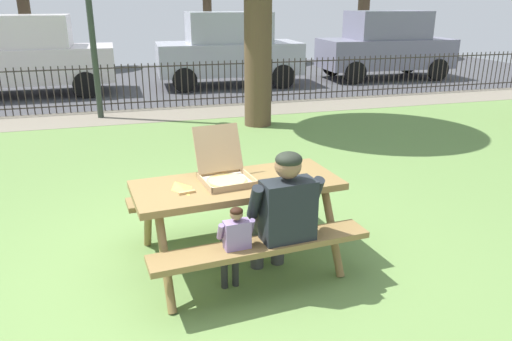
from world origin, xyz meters
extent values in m
cube|color=#658746|center=(0.00, 1.55, -0.01)|extent=(28.00, 11.11, 0.02)
cube|color=gray|center=(0.00, 6.41, 0.00)|extent=(28.00, 1.40, 0.01)
cube|color=#424247|center=(0.00, 11.02, -0.01)|extent=(28.00, 7.83, 0.01)
cube|color=olive|center=(0.38, 0.06, 0.74)|extent=(1.86, 0.91, 0.06)
cube|color=olive|center=(0.43, -0.54, 0.44)|extent=(1.82, 0.43, 0.05)
cube|color=olive|center=(0.33, 0.66, 0.44)|extent=(1.82, 0.43, 0.05)
cylinder|color=olive|center=(-0.32, -0.41, 0.35)|extent=(0.11, 0.44, 0.74)
cylinder|color=olive|center=(-0.39, 0.41, 0.35)|extent=(0.11, 0.44, 0.74)
cylinder|color=olive|center=(1.15, -0.29, 0.35)|extent=(0.11, 0.44, 0.74)
cylinder|color=olive|center=(1.08, 0.54, 0.35)|extent=(0.11, 0.44, 0.74)
cube|color=tan|center=(0.29, 0.07, 0.78)|extent=(0.47, 0.47, 0.01)
cube|color=silver|center=(0.29, 0.07, 0.78)|extent=(0.43, 0.43, 0.00)
cube|color=tan|center=(0.31, -0.13, 0.80)|extent=(0.42, 0.06, 0.04)
cube|color=tan|center=(0.26, 0.27, 0.80)|extent=(0.42, 0.06, 0.04)
cube|color=tan|center=(0.08, 0.04, 0.80)|extent=(0.06, 0.42, 0.04)
cube|color=tan|center=(0.49, 0.10, 0.80)|extent=(0.06, 0.42, 0.04)
cube|color=tan|center=(0.26, 0.29, 1.02)|extent=(0.44, 0.22, 0.40)
cylinder|color=tan|center=(0.29, 0.07, 0.79)|extent=(0.36, 0.36, 0.01)
cylinder|color=#F9DA78|center=(0.29, 0.07, 0.80)|extent=(0.33, 0.33, 0.00)
pyramid|color=#E8CD4A|center=(-0.11, 0.04, 0.78)|extent=(0.18, 0.28, 0.01)
cube|color=tan|center=(-0.09, -0.09, 0.78)|extent=(0.15, 0.06, 0.02)
cylinder|color=#3C3C3C|center=(0.51, -0.11, 0.22)|extent=(0.12, 0.12, 0.44)
cylinder|color=#3C3C3C|center=(0.53, -0.32, 0.47)|extent=(0.19, 0.43, 0.15)
cylinder|color=#3C3C3C|center=(0.71, -0.09, 0.22)|extent=(0.12, 0.12, 0.44)
cylinder|color=#3C3C3C|center=(0.73, -0.30, 0.47)|extent=(0.19, 0.43, 0.15)
cube|color=#1E2328|center=(0.65, -0.52, 0.70)|extent=(0.44, 0.26, 0.52)
cylinder|color=#1E2328|center=(0.38, -0.49, 0.80)|extent=(0.11, 0.22, 0.31)
cylinder|color=#1E2328|center=(0.90, -0.44, 0.80)|extent=(0.11, 0.22, 0.31)
sphere|color=#8C6647|center=(0.64, -0.50, 1.08)|extent=(0.21, 0.21, 0.21)
ellipsoid|color=black|center=(0.64, -0.51, 1.13)|extent=(0.21, 0.20, 0.12)
cylinder|color=#282828|center=(0.16, -0.36, 0.22)|extent=(0.06, 0.06, 0.44)
cylinder|color=#282828|center=(0.16, -0.46, 0.45)|extent=(0.09, 0.21, 0.07)
cylinder|color=#282828|center=(0.25, -0.35, 0.22)|extent=(0.06, 0.06, 0.44)
cylinder|color=#282828|center=(0.26, -0.45, 0.45)|extent=(0.09, 0.21, 0.07)
cube|color=#8C72A5|center=(0.22, -0.55, 0.57)|extent=(0.21, 0.12, 0.25)
cylinder|color=#8C72A5|center=(0.09, -0.54, 0.62)|extent=(0.05, 0.10, 0.15)
cylinder|color=#8C72A5|center=(0.34, -0.52, 0.62)|extent=(0.05, 0.10, 0.15)
sphere|color=#8C6647|center=(0.22, -0.54, 0.75)|extent=(0.10, 0.10, 0.10)
ellipsoid|color=black|center=(0.22, -0.55, 0.77)|extent=(0.10, 0.10, 0.06)
cylinder|color=#2D2823|center=(0.00, 7.11, 0.91)|extent=(20.99, 0.03, 0.03)
cylinder|color=#2D2823|center=(0.00, 7.11, 0.15)|extent=(20.99, 0.03, 0.03)
cylinder|color=#2D2823|center=(-2.82, 7.11, 0.49)|extent=(0.02, 0.02, 0.99)
cylinder|color=#2D2823|center=(-2.68, 7.11, 0.49)|extent=(0.02, 0.02, 0.99)
cylinder|color=#2D2823|center=(-2.54, 7.11, 0.49)|extent=(0.02, 0.02, 0.99)
cylinder|color=#2D2823|center=(-2.39, 7.11, 0.49)|extent=(0.02, 0.02, 0.99)
cylinder|color=#2D2823|center=(-2.25, 7.11, 0.49)|extent=(0.02, 0.02, 0.99)
cylinder|color=#2D2823|center=(-2.11, 7.11, 0.49)|extent=(0.02, 0.02, 0.99)
cylinder|color=#2D2823|center=(-1.97, 7.11, 0.49)|extent=(0.02, 0.02, 0.99)
cylinder|color=#2D2823|center=(-1.83, 7.11, 0.49)|extent=(0.02, 0.02, 0.99)
cylinder|color=#2D2823|center=(-1.69, 7.11, 0.49)|extent=(0.02, 0.02, 0.99)
cylinder|color=#2D2823|center=(-1.55, 7.11, 0.49)|extent=(0.02, 0.02, 0.99)
cylinder|color=#2D2823|center=(-1.41, 7.11, 0.49)|extent=(0.02, 0.02, 0.99)
cylinder|color=#2D2823|center=(-1.27, 7.11, 0.49)|extent=(0.02, 0.02, 0.99)
cylinder|color=#2D2823|center=(-1.13, 7.11, 0.49)|extent=(0.02, 0.02, 0.99)
cylinder|color=#2D2823|center=(-0.99, 7.11, 0.49)|extent=(0.02, 0.02, 0.99)
cylinder|color=#2D2823|center=(-0.85, 7.11, 0.49)|extent=(0.02, 0.02, 0.99)
cylinder|color=#2D2823|center=(-0.70, 7.11, 0.49)|extent=(0.02, 0.02, 0.99)
cylinder|color=#2D2823|center=(-0.56, 7.11, 0.49)|extent=(0.02, 0.02, 0.99)
cylinder|color=#2D2823|center=(-0.42, 7.11, 0.49)|extent=(0.02, 0.02, 0.99)
cylinder|color=#2D2823|center=(-0.28, 7.11, 0.49)|extent=(0.02, 0.02, 0.99)
cylinder|color=#2D2823|center=(-0.14, 7.11, 0.49)|extent=(0.02, 0.02, 0.99)
cylinder|color=#2D2823|center=(0.00, 7.11, 0.49)|extent=(0.02, 0.02, 0.99)
cylinder|color=#2D2823|center=(0.14, 7.11, 0.49)|extent=(0.02, 0.02, 0.99)
cylinder|color=#2D2823|center=(0.28, 7.11, 0.49)|extent=(0.02, 0.02, 0.99)
cylinder|color=#2D2823|center=(0.42, 7.11, 0.49)|extent=(0.02, 0.02, 0.99)
cylinder|color=#2D2823|center=(0.56, 7.11, 0.49)|extent=(0.02, 0.02, 0.99)
cylinder|color=#2D2823|center=(0.70, 7.11, 0.49)|extent=(0.02, 0.02, 0.99)
cylinder|color=#2D2823|center=(0.85, 7.11, 0.49)|extent=(0.02, 0.02, 0.99)
cylinder|color=#2D2823|center=(0.99, 7.11, 0.49)|extent=(0.02, 0.02, 0.99)
cylinder|color=#2D2823|center=(1.13, 7.11, 0.49)|extent=(0.02, 0.02, 0.99)
cylinder|color=#2D2823|center=(1.27, 7.11, 0.49)|extent=(0.02, 0.02, 0.99)
cylinder|color=#2D2823|center=(1.41, 7.11, 0.49)|extent=(0.02, 0.02, 0.99)
cylinder|color=#2D2823|center=(1.55, 7.11, 0.49)|extent=(0.02, 0.02, 0.99)
cylinder|color=#2D2823|center=(1.69, 7.11, 0.49)|extent=(0.02, 0.02, 0.99)
cylinder|color=#2D2823|center=(1.83, 7.11, 0.49)|extent=(0.02, 0.02, 0.99)
cylinder|color=#2D2823|center=(1.97, 7.11, 0.49)|extent=(0.02, 0.02, 0.99)
cylinder|color=#2D2823|center=(2.11, 7.11, 0.49)|extent=(0.02, 0.02, 0.99)
cylinder|color=#2D2823|center=(2.25, 7.11, 0.49)|extent=(0.02, 0.02, 0.99)
cylinder|color=#2D2823|center=(2.39, 7.11, 0.49)|extent=(0.02, 0.02, 0.99)
cylinder|color=#2D2823|center=(2.54, 7.11, 0.49)|extent=(0.02, 0.02, 0.99)
cylinder|color=#2D2823|center=(2.68, 7.11, 0.49)|extent=(0.02, 0.02, 0.99)
cylinder|color=#2D2823|center=(2.82, 7.11, 0.49)|extent=(0.02, 0.02, 0.99)
cylinder|color=#2D2823|center=(2.96, 7.11, 0.49)|extent=(0.02, 0.02, 0.99)
cylinder|color=#2D2823|center=(3.10, 7.11, 0.49)|extent=(0.02, 0.02, 0.99)
cylinder|color=#2D2823|center=(3.24, 7.11, 0.49)|extent=(0.02, 0.02, 0.99)
cylinder|color=#2D2823|center=(3.38, 7.11, 0.49)|extent=(0.02, 0.02, 0.99)
cylinder|color=#2D2823|center=(3.52, 7.11, 0.49)|extent=(0.02, 0.02, 0.99)
cylinder|color=#2D2823|center=(3.66, 7.11, 0.49)|extent=(0.02, 0.02, 0.99)
cylinder|color=#2D2823|center=(3.80, 7.11, 0.49)|extent=(0.02, 0.02, 0.99)
cylinder|color=#2D2823|center=(3.94, 7.11, 0.49)|extent=(0.02, 0.02, 0.99)
cylinder|color=#2D2823|center=(4.08, 7.11, 0.49)|extent=(0.02, 0.02, 0.99)
cylinder|color=#2D2823|center=(4.23, 7.11, 0.49)|extent=(0.02, 0.02, 0.99)
cylinder|color=#2D2823|center=(4.37, 7.11, 0.49)|extent=(0.02, 0.02, 0.99)
cylinder|color=#2D2823|center=(4.51, 7.11, 0.49)|extent=(0.02, 0.02, 0.99)
cylinder|color=#2D2823|center=(4.65, 7.11, 0.49)|extent=(0.02, 0.02, 0.99)
cylinder|color=#2D2823|center=(4.79, 7.11, 0.49)|extent=(0.02, 0.02, 0.99)
cylinder|color=#2D2823|center=(4.93, 7.11, 0.49)|extent=(0.02, 0.02, 0.99)
cylinder|color=#2D2823|center=(5.07, 7.11, 0.49)|extent=(0.02, 0.02, 0.99)
cylinder|color=#2D2823|center=(5.21, 7.11, 0.49)|extent=(0.02, 0.02, 0.99)
cylinder|color=#2D2823|center=(5.35, 7.11, 0.49)|extent=(0.02, 0.02, 0.99)
cylinder|color=#2D2823|center=(5.49, 7.11, 0.49)|extent=(0.02, 0.02, 0.99)
cylinder|color=#2D2823|center=(5.63, 7.11, 0.49)|extent=(0.02, 0.02, 0.99)
cylinder|color=#2D2823|center=(5.77, 7.11, 0.49)|extent=(0.02, 0.02, 0.99)
cylinder|color=#2D2823|center=(5.92, 7.11, 0.49)|extent=(0.02, 0.02, 0.99)
cylinder|color=#2D2823|center=(6.06, 7.11, 0.49)|extent=(0.02, 0.02, 0.99)
cylinder|color=#2D2823|center=(6.20, 7.11, 0.49)|extent=(0.02, 0.02, 0.99)
cylinder|color=#2D2823|center=(6.34, 7.11, 0.49)|extent=(0.02, 0.02, 0.99)
cylinder|color=#2D2823|center=(6.48, 7.11, 0.49)|extent=(0.02, 0.02, 0.99)
cylinder|color=#2D2823|center=(6.62, 7.11, 0.49)|extent=(0.02, 0.02, 0.99)
cylinder|color=#2D2823|center=(6.76, 7.11, 0.49)|extent=(0.02, 0.02, 0.99)
cylinder|color=#2D2823|center=(6.90, 7.11, 0.49)|extent=(0.02, 0.02, 0.99)
cylinder|color=#2D2823|center=(7.04, 7.11, 0.49)|extent=(0.02, 0.02, 0.99)
cylinder|color=#2D2823|center=(7.18, 7.11, 0.49)|extent=(0.02, 0.02, 0.99)
cylinder|color=#2D2823|center=(7.32, 7.11, 0.49)|extent=(0.02, 0.02, 0.99)
cylinder|color=#2D2823|center=(7.47, 7.11, 0.49)|extent=(0.02, 0.02, 0.99)
cylinder|color=#2D2823|center=(7.61, 7.11, 0.49)|extent=(0.02, 0.02, 0.99)
cylinder|color=#2D2823|center=(7.75, 7.11, 0.49)|extent=(0.02, 0.02, 0.99)
cylinder|color=#2D2823|center=(7.89, 7.11, 0.49)|extent=(0.02, 0.02, 0.99)
cylinder|color=#2D2823|center=(8.03, 7.11, 0.49)|extent=(0.02, 0.02, 0.99)
cylinder|color=#2D2823|center=(8.17, 7.11, 0.49)|extent=(0.02, 0.02, 0.99)
cylinder|color=#2D2823|center=(8.31, 7.11, 0.49)|extent=(0.02, 0.02, 0.99)
cylinder|color=#2D2823|center=(8.45, 7.11, 0.49)|extent=(0.02, 0.02, 0.99)
cylinder|color=#2D2823|center=(8.59, 7.11, 0.49)|extent=(0.02, 0.02, 0.99)
cylinder|color=#2D2823|center=(8.73, 7.11, 0.49)|extent=(0.02, 0.02, 0.99)
cylinder|color=#2D2823|center=(8.87, 7.11, 0.49)|extent=(0.02, 0.02, 0.99)
cylinder|color=#2D2823|center=(9.01, 7.11, 0.49)|extent=(0.02, 0.02, 0.99)
cylinder|color=#2D2823|center=(9.16, 7.11, 0.49)|extent=(0.02, 0.02, 0.99)
cylinder|color=#2D2823|center=(9.30, 7.11, 0.49)|extent=(0.02, 0.02, 0.99)
cylinder|color=#2D2823|center=(9.44, 7.11, 0.49)|extent=(0.02, 0.02, 0.99)
cylinder|color=#2D2823|center=(9.58, 7.11, 0.49)|extent=(0.02, 0.02, 0.99)
cylinder|color=#2D2823|center=(9.72, 7.11, 0.49)|extent=(0.02, 0.02, 0.99)
cylinder|color=#2D382D|center=(-0.92, 6.45, 2.14)|extent=(0.12, 0.12, 4.29)
cylinder|color=brown|center=(2.00, 5.00, 1.48)|extent=(0.51, 0.51, 2.96)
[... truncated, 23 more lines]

